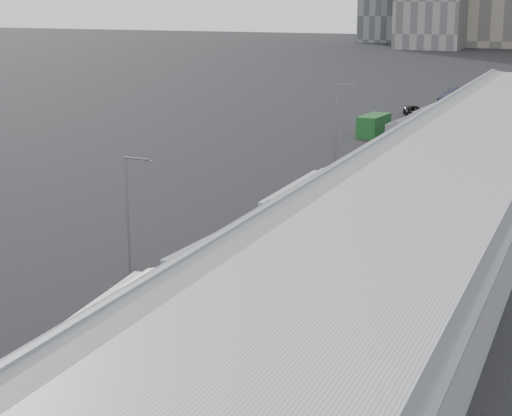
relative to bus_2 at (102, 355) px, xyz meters
The scene contains 19 objects.
sidewalk 23.77m from the bus_2, 74.18° to the left, with size 10.00×170.00×0.12m, color gray.
lane_line 23.23m from the bus_2, 100.02° to the left, with size 0.12×160.00×0.02m, color gold.
depot 25.18m from the bus_2, 65.38° to the left, with size 12.45×160.40×7.20m.
bus_2 is the anchor object (origin of this frame).
bus_3 15.35m from the bus_2, 89.41° to the left, with size 3.63×13.53×3.91m.
bus_4 30.57m from the bus_2, 91.26° to the left, with size 2.87×12.85×3.75m.
bus_5 42.18m from the bus_2, 89.68° to the left, with size 3.75×12.70×3.66m.
bus_6 56.85m from the bus_2, 90.08° to the left, with size 3.14×12.23×3.54m.
bus_7 71.51m from the bus_2, 90.64° to the left, with size 3.84×13.32×3.84m.
bus_8 84.70m from the bus_2, 90.53° to the left, with size 3.39×12.44×3.59m.
bus_9 98.96m from the bus_2, 90.49° to the left, with size 3.52×13.68×3.96m.
tree_1 3.99m from the bus_2, 14.32° to the left, with size 1.42×1.42×3.98m.
tree_2 21.82m from the bus_2, 82.37° to the left, with size 2.77×2.77×5.08m.
tree_3 46.73m from the bus_2, 85.87° to the left, with size 1.80×1.80×4.67m.
tree_4 75.54m from the bus_2, 87.38° to the left, with size 1.62×1.62×3.81m.
street_lamp_near 16.87m from the bus_2, 115.68° to the left, with size 2.04×0.22×8.11m.
street_lamp_far 58.84m from the bus_2, 96.28° to the left, with size 2.04×0.22×8.75m.
shipping_container 77.83m from the bus_2, 95.35° to the left, with size 2.61×6.29×2.82m, color #15471D.
suv 98.92m from the bus_2, 93.82° to the left, with size 2.49×5.41×1.50m, color black.
Camera 1 is at (23.58, 0.27, 18.24)m, focal length 60.00 mm.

